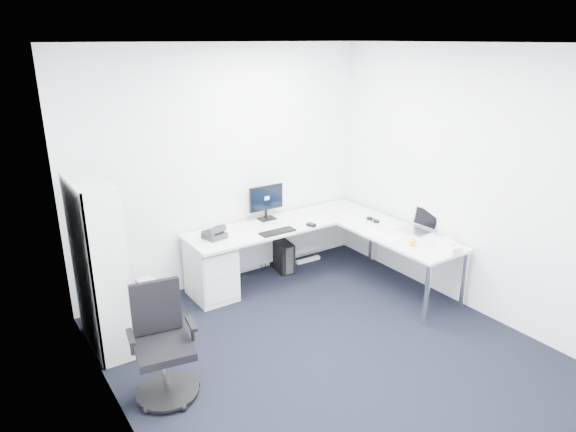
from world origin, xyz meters
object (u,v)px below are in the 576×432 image
task_chair (164,346)px  laptop (414,222)px  l_desk (300,259)px  monitor (267,202)px  bookshelf (99,266)px

task_chair → laptop: (3.03, 0.26, 0.34)m
task_chair → laptop: bearing=14.5°
l_desk → monitor: 0.79m
laptop → monitor: bearing=128.5°
task_chair → monitor: monitor is taller
task_chair → monitor: size_ratio=2.09×
l_desk → laptop: (1.04, -0.72, 0.47)m
monitor → laptop: size_ratio=1.31×
task_chair → laptop: task_chair is taller
bookshelf → task_chair: bookshelf is taller
l_desk → bookshelf: 2.22m
bookshelf → task_chair: bearing=-79.8°
bookshelf → task_chair: (0.18, -1.03, -0.33)m
l_desk → task_chair: 2.22m
l_desk → monitor: size_ratio=5.31×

